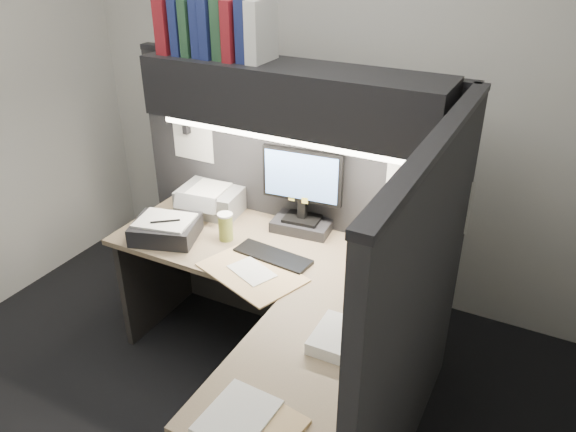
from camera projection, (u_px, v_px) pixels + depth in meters
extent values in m
plane|color=black|center=(202.00, 415.00, 2.89)|extent=(3.50, 3.50, 0.00)
cube|color=silver|center=(328.00, 87.00, 3.43)|extent=(3.50, 0.04, 2.70)
cube|color=black|center=(290.00, 206.00, 3.23)|extent=(1.90, 0.06, 1.60)
cube|color=black|center=(414.00, 330.00, 2.26)|extent=(0.06, 1.50, 1.60)
cube|color=#937B5D|center=(270.00, 251.00, 2.95)|extent=(1.70, 0.68, 0.03)
cube|color=#937B5D|center=(298.00, 380.00, 2.13)|extent=(0.60, 0.85, 0.03)
cube|color=#282624|center=(295.00, 280.00, 3.36)|extent=(1.61, 0.02, 0.70)
cube|color=#282624|center=(157.00, 270.00, 3.45)|extent=(0.04, 0.61, 0.70)
cube|color=black|center=(291.00, 96.00, 2.72)|extent=(1.55, 0.34, 0.30)
cylinder|color=white|center=(277.00, 138.00, 2.69)|extent=(1.32, 0.04, 0.04)
cube|color=black|center=(302.00, 225.00, 3.11)|extent=(0.34, 0.22, 0.06)
cube|color=black|center=(302.00, 209.00, 3.06)|extent=(0.05, 0.04, 0.11)
cube|color=black|center=(302.00, 176.00, 2.96)|extent=(0.44, 0.07, 0.29)
cube|color=#618CD5|center=(301.00, 177.00, 2.95)|extent=(0.41, 0.04, 0.26)
cube|color=black|center=(273.00, 256.00, 2.86)|extent=(0.42, 0.18, 0.02)
cube|color=navy|center=(391.00, 290.00, 2.62)|extent=(0.29, 0.27, 0.00)
ellipsoid|color=black|center=(392.00, 286.00, 2.60)|extent=(0.10, 0.12, 0.04)
cube|color=#BAAE8F|center=(395.00, 262.00, 2.74)|extent=(0.27, 0.28, 0.10)
cylinder|color=#B3B849|center=(226.00, 227.00, 3.00)|extent=(0.08, 0.08, 0.14)
cube|color=gray|center=(213.00, 199.00, 3.31)|extent=(0.39, 0.34, 0.14)
cube|color=black|center=(166.00, 230.00, 3.02)|extent=(0.40, 0.37, 0.10)
cube|color=tan|center=(252.00, 272.00, 2.74)|extent=(0.58, 0.47, 0.01)
cube|color=white|center=(350.00, 341.00, 2.26)|extent=(0.29, 0.25, 0.06)
cube|color=white|center=(238.00, 417.00, 1.93)|extent=(0.23, 0.28, 0.03)
cube|color=maroon|center=(172.00, 21.00, 2.85)|extent=(0.07, 0.22, 0.30)
cube|color=navy|center=(186.00, 23.00, 2.82)|extent=(0.05, 0.22, 0.30)
cube|color=#21432A|center=(196.00, 26.00, 2.81)|extent=(0.05, 0.22, 0.27)
cube|color=navy|center=(206.00, 26.00, 2.78)|extent=(0.05, 0.22, 0.29)
cube|color=navy|center=(215.00, 25.00, 2.75)|extent=(0.05, 0.22, 0.30)
cube|color=#21432A|center=(227.00, 25.00, 2.73)|extent=(0.06, 0.22, 0.31)
cube|color=maroon|center=(237.00, 29.00, 2.70)|extent=(0.05, 0.22, 0.28)
cube|color=navy|center=(251.00, 29.00, 2.69)|extent=(0.06, 0.22, 0.29)
cube|color=silver|center=(262.00, 31.00, 2.65)|extent=(0.06, 0.22, 0.29)
cube|color=white|center=(406.00, 192.00, 2.81)|extent=(0.21, 0.00, 0.28)
cube|color=white|center=(449.00, 205.00, 2.73)|extent=(0.21, 0.00, 0.28)
cube|color=white|center=(192.00, 133.00, 3.30)|extent=(0.28, 0.00, 0.34)
cube|color=black|center=(401.00, 301.00, 2.06)|extent=(0.00, 0.18, 0.22)
cube|color=white|center=(367.00, 376.00, 1.82)|extent=(0.00, 0.21, 0.28)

